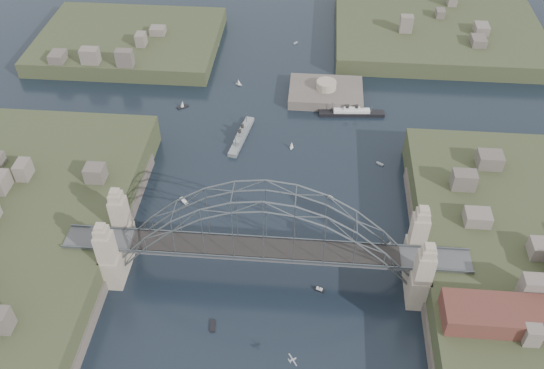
{
  "coord_description": "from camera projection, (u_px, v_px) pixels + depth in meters",
  "views": [
    {
      "loc": [
        8.09,
        -79.94,
        98.68
      ],
      "look_at": [
        0.0,
        18.0,
        10.0
      ],
      "focal_mm": 38.5,
      "sensor_mm": 36.0,
      "label": 1
    }
  ],
  "objects": [
    {
      "name": "small_boat_m",
      "position": [
        319.0,
        290.0,
        122.38
      ],
      "size": [
        2.27,
        1.46,
        1.43
      ],
      "color": "white",
      "rests_on": "ground"
    },
    {
      "name": "naval_cruiser_near",
      "position": [
        241.0,
        136.0,
        160.97
      ],
      "size": [
        5.35,
        17.73,
        5.28
      ],
      "color": "gray",
      "rests_on": "ground"
    },
    {
      "name": "fort_island",
      "position": [
        325.0,
        98.0,
        177.04
      ],
      "size": [
        22.0,
        16.0,
        9.4
      ],
      "color": "#514842",
      "rests_on": "ground"
    },
    {
      "name": "naval_cruiser_far",
      "position": [
        206.0,
        53.0,
        195.17
      ],
      "size": [
        6.63,
        13.84,
        4.73
      ],
      "color": "gray",
      "rests_on": "ground"
    },
    {
      "name": "small_boat_c",
      "position": [
        213.0,
        326.0,
        115.87
      ],
      "size": [
        1.2,
        2.91,
        0.45
      ],
      "color": "white",
      "rests_on": "ground"
    },
    {
      "name": "ocean_liner",
      "position": [
        352.0,
        113.0,
        169.32
      ],
      "size": [
        19.14,
        3.95,
        4.66
      ],
      "color": "black",
      "rests_on": "ground"
    },
    {
      "name": "headland_nw",
      "position": [
        130.0,
        46.0,
        199.07
      ],
      "size": [
        60.0,
        45.0,
        9.0
      ],
      "primitive_type": "cube",
      "color": "#333A20",
      "rests_on": "ground"
    },
    {
      "name": "wharf_shed",
      "position": [
        498.0,
        315.0,
        106.01
      ],
      "size": [
        20.0,
        8.0,
        4.0
      ],
      "primitive_type": "cube",
      "color": "#592D26",
      "rests_on": "shore_east"
    },
    {
      "name": "small_boat_e",
      "position": [
        183.0,
        105.0,
        172.18
      ],
      "size": [
        3.37,
        2.87,
        2.38
      ],
      "color": "white",
      "rests_on": "ground"
    },
    {
      "name": "shore_east",
      "position": [
        540.0,
        286.0,
        120.93
      ],
      "size": [
        50.5,
        90.0,
        12.0
      ],
      "color": "#333A20",
      "rests_on": "ground"
    },
    {
      "name": "small_boat_i",
      "position": [
        390.0,
        244.0,
        131.1
      ],
      "size": [
        1.0,
        2.63,
        2.38
      ],
      "color": "white",
      "rests_on": "ground"
    },
    {
      "name": "aeroplane",
      "position": [
        292.0,
        360.0,
        104.99
      ],
      "size": [
        1.73,
        2.48,
        0.41
      ],
      "color": "#ABAEB3"
    },
    {
      "name": "shore_west",
      "position": [
        5.0,
        252.0,
        127.94
      ],
      "size": [
        50.5,
        90.0,
        12.0
      ],
      "color": "#333A20",
      "rests_on": "ground"
    },
    {
      "name": "small_boat_k",
      "position": [
        295.0,
        43.0,
        201.27
      ],
      "size": [
        1.69,
        1.89,
        0.45
      ],
      "color": "white",
      "rests_on": "ground"
    },
    {
      "name": "small_boat_f",
      "position": [
        292.0,
        145.0,
        157.52
      ],
      "size": [
        1.26,
        1.44,
        2.38
      ],
      "color": "white",
      "rests_on": "ground"
    },
    {
      "name": "small_boat_a",
      "position": [
        184.0,
        201.0,
        142.6
      ],
      "size": [
        2.48,
        2.7,
        0.45
      ],
      "color": "white",
      "rests_on": "ground"
    },
    {
      "name": "small_boat_b",
      "position": [
        331.0,
        198.0,
        143.24
      ],
      "size": [
        1.85,
        1.61,
        1.43
      ],
      "color": "white",
      "rests_on": "ground"
    },
    {
      "name": "small_boat_h",
      "position": [
        239.0,
        82.0,
        181.09
      ],
      "size": [
        2.13,
        1.54,
        2.38
      ],
      "color": "white",
      "rests_on": "ground"
    },
    {
      "name": "bridge",
      "position": [
        265.0,
        235.0,
        117.5
      ],
      "size": [
        84.0,
        13.8,
        24.6
      ],
      "color": "#49494C",
      "rests_on": "ground"
    },
    {
      "name": "headland_ne",
      "position": [
        436.0,
        36.0,
        203.58
      ],
      "size": [
        70.0,
        55.0,
        9.5
      ],
      "primitive_type": "cube",
      "color": "#333A20",
      "rests_on": "ground"
    },
    {
      "name": "small_boat_l",
      "position": [
        97.0,
        183.0,
        147.45
      ],
      "size": [
        2.7,
        1.22,
        0.45
      ],
      "color": "white",
      "rests_on": "ground"
    },
    {
      "name": "ground",
      "position": [
        265.0,
        274.0,
        125.75
      ],
      "size": [
        500.0,
        500.0,
        0.0
      ],
      "primitive_type": "plane",
      "color": "black",
      "rests_on": "ground"
    },
    {
      "name": "small_boat_d",
      "position": [
        380.0,
        164.0,
        153.06
      ],
      "size": [
        2.07,
        1.68,
        0.45
      ],
      "color": "white",
      "rests_on": "ground"
    }
  ]
}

